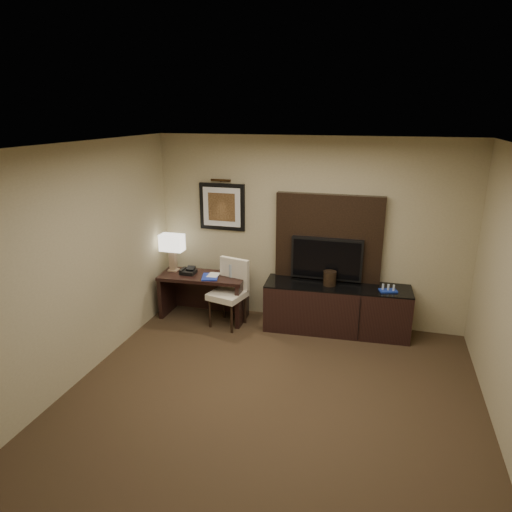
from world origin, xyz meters
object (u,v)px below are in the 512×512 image
(desk_chair, at_px, (227,294))
(minibar_tray, at_px, (388,288))
(credenza, at_px, (336,308))
(desk, at_px, (204,296))
(ice_bucket, at_px, (330,278))
(water_bottle, at_px, (231,270))
(table_lamp, at_px, (173,253))
(desk_phone, at_px, (188,270))
(tv, at_px, (327,259))

(desk_chair, height_order, minibar_tray, desk_chair)
(credenza, relative_size, desk_chair, 2.08)
(desk, height_order, credenza, credenza)
(desk, xyz_separation_m, ice_bucket, (1.87, 0.07, 0.45))
(water_bottle, bearing_deg, ice_bucket, 1.47)
(ice_bucket, relative_size, minibar_tray, 0.88)
(credenza, distance_m, ice_bucket, 0.46)
(table_lamp, distance_m, desk_phone, 0.36)
(tv, bearing_deg, minibar_tray, -12.04)
(table_lamp, relative_size, minibar_tray, 2.42)
(credenza, xyz_separation_m, water_bottle, (-1.55, -0.06, 0.44))
(desk, xyz_separation_m, credenza, (1.98, 0.10, 0.00))
(desk, distance_m, water_bottle, 0.62)
(ice_bucket, bearing_deg, credenza, 13.00)
(table_lamp, bearing_deg, desk, -6.63)
(ice_bucket, bearing_deg, minibar_tray, -1.36)
(desk_chair, relative_size, minibar_tray, 4.21)
(tv, distance_m, ice_bucket, 0.29)
(desk, xyz_separation_m, tv, (1.79, 0.24, 0.68))
(desk, bearing_deg, minibar_tray, -2.64)
(desk, xyz_separation_m, desk_phone, (-0.23, -0.01, 0.40))
(table_lamp, bearing_deg, ice_bucket, 0.37)
(credenza, distance_m, table_lamp, 2.56)
(desk_chair, distance_m, table_lamp, 1.08)
(desk, height_order, tv, tv)
(credenza, height_order, desk_chair, desk_chair)
(desk_chair, xyz_separation_m, ice_bucket, (1.43, 0.24, 0.31))
(desk_phone, distance_m, water_bottle, 0.67)
(table_lamp, relative_size, water_bottle, 2.84)
(desk_phone, bearing_deg, table_lamp, 164.66)
(table_lamp, xyz_separation_m, desk_phone, (0.28, -0.07, -0.22))
(water_bottle, bearing_deg, tv, 8.49)
(credenza, relative_size, tv, 2.01)
(water_bottle, xyz_separation_m, ice_bucket, (1.43, 0.04, 0.01))
(ice_bucket, bearing_deg, water_bottle, -178.53)
(desk_chair, distance_m, minibar_tray, 2.24)
(desk, height_order, desk_chair, desk_chair)
(desk, bearing_deg, ice_bucket, -1.55)
(desk, relative_size, tv, 1.28)
(desk, relative_size, ice_bucket, 6.34)
(desk, relative_size, minibar_tray, 5.55)
(desk_phone, xyz_separation_m, ice_bucket, (2.10, 0.09, 0.05))
(credenza, bearing_deg, water_bottle, 178.75)
(minibar_tray, bearing_deg, credenza, 176.24)
(desk, relative_size, desk_chair, 1.32)
(desk_phone, bearing_deg, tv, 5.95)
(desk_chair, distance_m, ice_bucket, 1.48)
(table_lamp, distance_m, ice_bucket, 2.38)
(water_bottle, bearing_deg, desk_phone, -175.82)
(table_lamp, bearing_deg, minibar_tray, -0.06)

